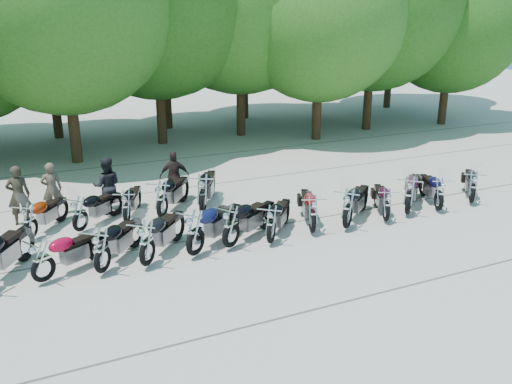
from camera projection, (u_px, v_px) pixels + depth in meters
name	position (u px, v px, depth m)	size (l,w,h in m)	color
ground	(280.00, 249.00, 14.01)	(90.00, 90.00, 0.00)	#9E9A8F
tree_6	(320.00, 13.00, 24.54)	(8.00, 8.00, 9.82)	#3A2614
tree_7	(374.00, 1.00, 26.65)	(8.79, 8.79, 10.79)	#3A2614
tree_8	(452.00, 20.00, 28.29)	(7.53, 7.53, 9.25)	#3A2614
tree_11	(46.00, 21.00, 24.94)	(7.56, 7.56, 9.28)	#3A2614
tree_12	(163.00, 15.00, 27.13)	(7.88, 7.88, 9.67)	#3A2614
tree_13	(244.00, 9.00, 29.86)	(8.31, 8.31, 10.20)	#3A2614
tree_14	(319.00, 13.00, 30.33)	(8.02, 8.02, 9.84)	#3A2614
motorcycle_1	(42.00, 259.00, 12.01)	(0.64, 2.11, 1.19)	maroon
motorcycle_2	(102.00, 249.00, 12.42)	(0.69, 2.27, 1.28)	black
motorcycle_3	(147.00, 242.00, 12.76)	(0.72, 2.37, 1.34)	black
motorcycle_4	(195.00, 231.00, 13.30)	(0.75, 2.47, 1.40)	#0C1134
motorcycle_5	(231.00, 225.00, 13.77)	(0.72, 2.36, 1.33)	black
motorcycle_6	(271.00, 223.00, 14.07)	(0.66, 2.16, 1.22)	black
motorcycle_7	(313.00, 213.00, 14.73)	(0.68, 2.24, 1.27)	maroon
motorcycle_8	(348.00, 207.00, 15.02)	(0.73, 2.39, 1.35)	black
motorcycle_9	(387.00, 204.00, 15.58)	(0.62, 2.05, 1.16)	#32061D
motorcycle_10	(409.00, 194.00, 16.07)	(0.74, 2.43, 1.37)	#31061D
motorcycle_11	(440.00, 193.00, 16.43)	(0.66, 2.17, 1.22)	black
motorcycle_12	(473.00, 186.00, 17.06)	(0.66, 2.16, 1.22)	black
motorcycle_13	(29.00, 220.00, 14.29)	(0.64, 2.10, 1.19)	maroon
motorcycle_14	(80.00, 213.00, 14.85)	(0.64, 2.09, 1.18)	black
motorcycle_15	(126.00, 206.00, 15.43)	(0.62, 2.03, 1.15)	black
motorcycle_16	(162.00, 198.00, 15.76)	(0.73, 2.39, 1.35)	black
motorcycle_17	(203.00, 193.00, 16.05)	(0.78, 2.57, 1.45)	black
rider_0	(18.00, 195.00, 15.40)	(0.64, 0.42, 1.75)	#2B251C
rider_1	(107.00, 186.00, 16.26)	(0.85, 0.66, 1.75)	black
rider_2	(175.00, 176.00, 17.46)	(0.95, 0.40, 1.62)	black
rider_3	(52.00, 189.00, 16.11)	(0.60, 0.39, 1.64)	#4F4638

